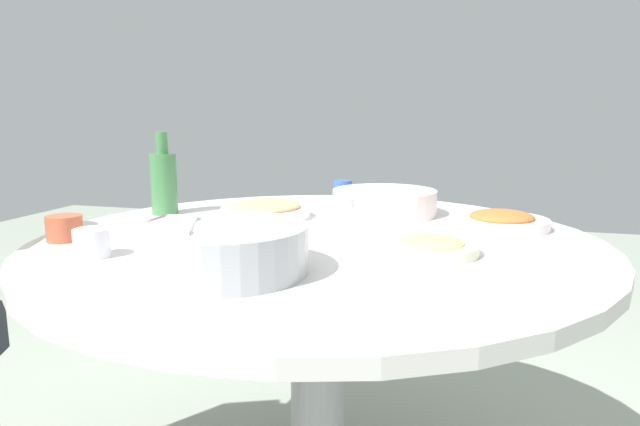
% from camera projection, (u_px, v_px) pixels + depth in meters
% --- Properties ---
extents(round_dining_table, '(1.26, 1.26, 0.76)m').
position_uv_depth(round_dining_table, '(317.00, 287.00, 1.28)').
color(round_dining_table, '#99999E').
rests_on(round_dining_table, ground).
extents(rice_bowl, '(0.29, 0.29, 0.09)m').
position_uv_depth(rice_bowl, '(225.00, 248.00, 0.96)').
color(rice_bowl, '#B2B5BA').
rests_on(rice_bowl, round_dining_table).
extents(soup_bowl, '(0.29, 0.29, 0.07)m').
position_uv_depth(soup_bowl, '(384.00, 203.00, 1.52)').
color(soup_bowl, white).
rests_on(soup_bowl, round_dining_table).
extents(dish_shrimp, '(0.24, 0.24, 0.05)m').
position_uv_depth(dish_shrimp, '(265.00, 210.00, 1.48)').
color(dish_shrimp, silver).
rests_on(dish_shrimp, round_dining_table).
extents(dish_noodles, '(0.19, 0.19, 0.03)m').
position_uv_depth(dish_noodles, '(431.00, 246.00, 1.10)').
color(dish_noodles, '#E7E9C9').
rests_on(dish_noodles, round_dining_table).
extents(dish_eggplant, '(0.21, 0.21, 0.05)m').
position_uv_depth(dish_eggplant, '(179.00, 227.00, 1.26)').
color(dish_eggplant, white).
rests_on(dish_eggplant, round_dining_table).
extents(dish_tofu_braise, '(0.22, 0.22, 0.04)m').
position_uv_depth(dish_tofu_braise, '(502.00, 221.00, 1.34)').
color(dish_tofu_braise, white).
rests_on(dish_tofu_braise, round_dining_table).
extents(green_bottle, '(0.07, 0.07, 0.23)m').
position_uv_depth(green_bottle, '(164.00, 181.00, 1.51)').
color(green_bottle, '#417C48').
rests_on(green_bottle, round_dining_table).
extents(tea_cup_near, '(0.07, 0.07, 0.06)m').
position_uv_depth(tea_cup_near, '(92.00, 243.00, 1.07)').
color(tea_cup_near, white).
rests_on(tea_cup_near, round_dining_table).
extents(tea_cup_far, '(0.08, 0.08, 0.06)m').
position_uv_depth(tea_cup_far, '(64.00, 228.00, 1.21)').
color(tea_cup_far, '#C05539').
rests_on(tea_cup_far, round_dining_table).
extents(tea_cup_side, '(0.06, 0.06, 0.06)m').
position_uv_depth(tea_cup_side, '(343.00, 189.00, 1.80)').
color(tea_cup_side, '#33559D').
rests_on(tea_cup_side, round_dining_table).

